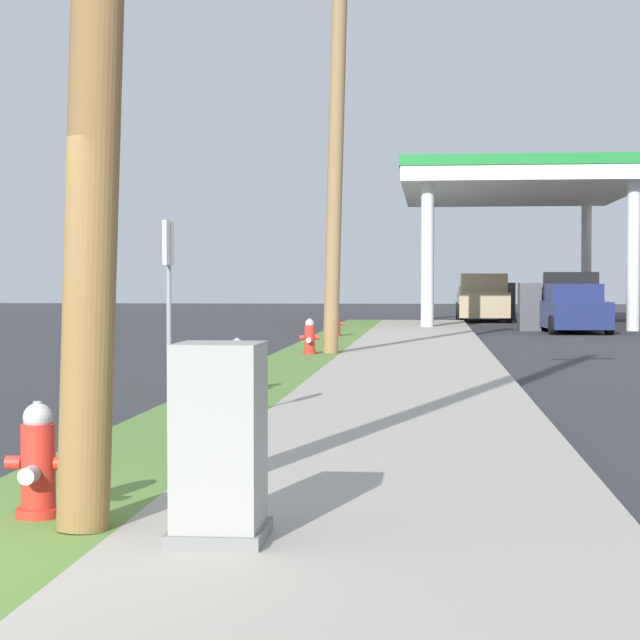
{
  "coord_description": "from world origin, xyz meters",
  "views": [
    {
      "loc": [
        3.3,
        -5.54,
        1.63
      ],
      "look_at": [
        1.47,
        13.38,
        1.0
      ],
      "focal_mm": 64.15,
      "sensor_mm": 36.0,
      "label": 1
    }
  ],
  "objects_px": {
    "fire_hydrant_nearest": "(38,467)",
    "car_red_by_near_pump": "(571,306)",
    "truck_tan_at_forecourt": "(482,299)",
    "fire_hydrant_third": "(310,339)",
    "fire_hydrant_fourth": "(336,324)",
    "truck_black_on_apron": "(569,302)",
    "utility_pole_midground": "(336,147)",
    "street_sign_post": "(169,281)",
    "car_navy_by_far_pump": "(572,310)",
    "utility_cabinet": "(219,449)",
    "fire_hydrant_second": "(237,369)"
  },
  "relations": [
    {
      "from": "fire_hydrant_nearest",
      "to": "car_red_by_near_pump",
      "type": "xyz_separation_m",
      "value": [
        7.88,
        37.39,
        0.28
      ]
    },
    {
      "from": "car_navy_by_far_pump",
      "to": "truck_tan_at_forecourt",
      "type": "distance_m",
      "value": 10.61
    },
    {
      "from": "fire_hydrant_nearest",
      "to": "fire_hydrant_third",
      "type": "height_order",
      "value": "same"
    },
    {
      "from": "fire_hydrant_nearest",
      "to": "car_navy_by_far_pump",
      "type": "relative_size",
      "value": 0.16
    },
    {
      "from": "car_navy_by_far_pump",
      "to": "utility_cabinet",
      "type": "bearing_deg",
      "value": -100.56
    },
    {
      "from": "fire_hydrant_second",
      "to": "utility_cabinet",
      "type": "height_order",
      "value": "utility_cabinet"
    },
    {
      "from": "fire_hydrant_fourth",
      "to": "street_sign_post",
      "type": "relative_size",
      "value": 0.35
    },
    {
      "from": "fire_hydrant_fourth",
      "to": "utility_cabinet",
      "type": "height_order",
      "value": "utility_cabinet"
    },
    {
      "from": "fire_hydrant_third",
      "to": "fire_hydrant_fourth",
      "type": "xyz_separation_m",
      "value": [
        -0.1,
        7.94,
        0.0
      ]
    },
    {
      "from": "fire_hydrant_third",
      "to": "utility_pole_midground",
      "type": "height_order",
      "value": "utility_pole_midground"
    },
    {
      "from": "fire_hydrant_second",
      "to": "car_red_by_near_pump",
      "type": "xyz_separation_m",
      "value": [
        8.0,
        29.1,
        0.28
      ]
    },
    {
      "from": "utility_pole_midground",
      "to": "utility_cabinet",
      "type": "xyz_separation_m",
      "value": [
        0.76,
        -17.42,
        -3.81
      ]
    },
    {
      "from": "utility_cabinet",
      "to": "car_navy_by_far_pump",
      "type": "bearing_deg",
      "value": 79.44
    },
    {
      "from": "street_sign_post",
      "to": "utility_cabinet",
      "type": "bearing_deg",
      "value": -73.52
    },
    {
      "from": "utility_pole_midground",
      "to": "utility_cabinet",
      "type": "distance_m",
      "value": 17.85
    },
    {
      "from": "utility_pole_midground",
      "to": "street_sign_post",
      "type": "xyz_separation_m",
      "value": [
        -0.62,
        -12.74,
        -2.83
      ]
    },
    {
      "from": "street_sign_post",
      "to": "truck_black_on_apron",
      "type": "relative_size",
      "value": 0.38
    },
    {
      "from": "truck_tan_at_forecourt",
      "to": "fire_hydrant_nearest",
      "type": "bearing_deg",
      "value": -96.52
    },
    {
      "from": "fire_hydrant_fourth",
      "to": "car_navy_by_far_pump",
      "type": "height_order",
      "value": "car_navy_by_far_pump"
    },
    {
      "from": "street_sign_post",
      "to": "truck_tan_at_forecourt",
      "type": "bearing_deg",
      "value": 82.59
    },
    {
      "from": "fire_hydrant_fourth",
      "to": "car_red_by_near_pump",
      "type": "height_order",
      "value": "car_red_by_near_pump"
    },
    {
      "from": "car_red_by_near_pump",
      "to": "car_navy_by_far_pump",
      "type": "bearing_deg",
      "value": -96.77
    },
    {
      "from": "fire_hydrant_nearest",
      "to": "utility_cabinet",
      "type": "xyz_separation_m",
      "value": [
        1.28,
        -0.53,
        0.21
      ]
    },
    {
      "from": "street_sign_post",
      "to": "truck_tan_at_forecourt",
      "type": "height_order",
      "value": "street_sign_post"
    },
    {
      "from": "utility_cabinet",
      "to": "truck_black_on_apron",
      "type": "distance_m",
      "value": 35.28
    },
    {
      "from": "fire_hydrant_third",
      "to": "car_red_by_near_pump",
      "type": "xyz_separation_m",
      "value": [
        7.89,
        20.71,
        0.28
      ]
    },
    {
      "from": "utility_pole_midground",
      "to": "street_sign_post",
      "type": "bearing_deg",
      "value": -92.79
    },
    {
      "from": "utility_pole_midground",
      "to": "car_navy_by_far_pump",
      "type": "bearing_deg",
      "value": 64.18
    },
    {
      "from": "fire_hydrant_second",
      "to": "fire_hydrant_fourth",
      "type": "height_order",
      "value": "same"
    },
    {
      "from": "truck_black_on_apron",
      "to": "car_navy_by_far_pump",
      "type": "bearing_deg",
      "value": -95.51
    },
    {
      "from": "fire_hydrant_nearest",
      "to": "truck_tan_at_forecourt",
      "type": "distance_m",
      "value": 41.0
    },
    {
      "from": "fire_hydrant_third",
      "to": "car_navy_by_far_pump",
      "type": "height_order",
      "value": "car_navy_by_far_pump"
    },
    {
      "from": "fire_hydrant_third",
      "to": "car_navy_by_far_pump",
      "type": "relative_size",
      "value": 0.16
    },
    {
      "from": "utility_cabinet",
      "to": "fire_hydrant_nearest",
      "type": "bearing_deg",
      "value": 157.67
    },
    {
      "from": "street_sign_post",
      "to": "truck_black_on_apron",
      "type": "xyz_separation_m",
      "value": [
        7.52,
        30.06,
        -0.72
      ]
    },
    {
      "from": "car_navy_by_far_pump",
      "to": "fire_hydrant_nearest",
      "type": "bearing_deg",
      "value": -103.05
    },
    {
      "from": "utility_cabinet",
      "to": "car_red_by_near_pump",
      "type": "height_order",
      "value": "car_red_by_near_pump"
    },
    {
      "from": "truck_black_on_apron",
      "to": "fire_hydrant_fourth",
      "type": "bearing_deg",
      "value": -128.12
    },
    {
      "from": "car_navy_by_far_pump",
      "to": "fire_hydrant_second",
      "type": "bearing_deg",
      "value": -107.98
    },
    {
      "from": "fire_hydrant_second",
      "to": "car_red_by_near_pump",
      "type": "height_order",
      "value": "car_red_by_near_pump"
    },
    {
      "from": "fire_hydrant_nearest",
      "to": "truck_black_on_apron",
      "type": "distance_m",
      "value": 35.01
    },
    {
      "from": "fire_hydrant_second",
      "to": "fire_hydrant_fourth",
      "type": "distance_m",
      "value": 16.32
    },
    {
      "from": "fire_hydrant_nearest",
      "to": "truck_black_on_apron",
      "type": "height_order",
      "value": "truck_black_on_apron"
    },
    {
      "from": "fire_hydrant_third",
      "to": "truck_black_on_apron",
      "type": "distance_m",
      "value": 19.05
    },
    {
      "from": "fire_hydrant_fourth",
      "to": "car_navy_by_far_pump",
      "type": "relative_size",
      "value": 0.16
    },
    {
      "from": "fire_hydrant_nearest",
      "to": "truck_black_on_apron",
      "type": "relative_size",
      "value": 0.13
    },
    {
      "from": "car_navy_by_far_pump",
      "to": "truck_black_on_apron",
      "type": "distance_m",
      "value": 3.85
    },
    {
      "from": "utility_cabinet",
      "to": "fire_hydrant_second",
      "type": "bearing_deg",
      "value": 99.05
    },
    {
      "from": "utility_cabinet",
      "to": "street_sign_post",
      "type": "distance_m",
      "value": 4.98
    },
    {
      "from": "truck_tan_at_forecourt",
      "to": "fire_hydrant_fourth",
      "type": "bearing_deg",
      "value": -106.5
    }
  ]
}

